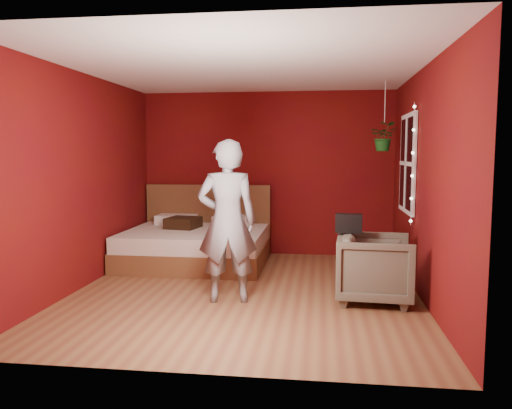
% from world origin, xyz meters
% --- Properties ---
extents(floor, '(4.50, 4.50, 0.00)m').
position_xyz_m(floor, '(0.00, 0.00, 0.00)').
color(floor, brown).
rests_on(floor, ground).
extents(room_walls, '(4.04, 4.54, 2.62)m').
position_xyz_m(room_walls, '(0.00, 0.00, 1.68)').
color(room_walls, '#5D1009').
rests_on(room_walls, ground).
extents(window, '(0.05, 0.97, 1.27)m').
position_xyz_m(window, '(1.97, 0.90, 1.50)').
color(window, white).
rests_on(window, room_walls).
extents(fairy_lights, '(0.04, 0.04, 1.45)m').
position_xyz_m(fairy_lights, '(1.94, 0.38, 1.50)').
color(fairy_lights, silver).
rests_on(fairy_lights, room_walls).
extents(bed, '(2.03, 1.73, 1.12)m').
position_xyz_m(bed, '(-0.95, 1.43, 0.29)').
color(bed, brown).
rests_on(bed, ground).
extents(person, '(0.72, 0.54, 1.78)m').
position_xyz_m(person, '(-0.14, -0.42, 0.89)').
color(person, slate).
rests_on(person, ground).
extents(armchair, '(0.87, 0.85, 0.74)m').
position_xyz_m(armchair, '(1.47, -0.21, 0.37)').
color(armchair, '#635F4E').
rests_on(armchair, ground).
extents(handbag, '(0.31, 0.18, 0.21)m').
position_xyz_m(handbag, '(1.19, -0.07, 0.85)').
color(handbag, black).
rests_on(handbag, armchair).
extents(throw_pillow, '(0.52, 0.52, 0.16)m').
position_xyz_m(throw_pillow, '(-1.18, 1.50, 0.59)').
color(throw_pillow, '#311C10').
rests_on(throw_pillow, bed).
extents(hanging_plant, '(0.41, 0.38, 0.94)m').
position_xyz_m(hanging_plant, '(1.71, 1.29, 1.85)').
color(hanging_plant, silver).
rests_on(hanging_plant, room_walls).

